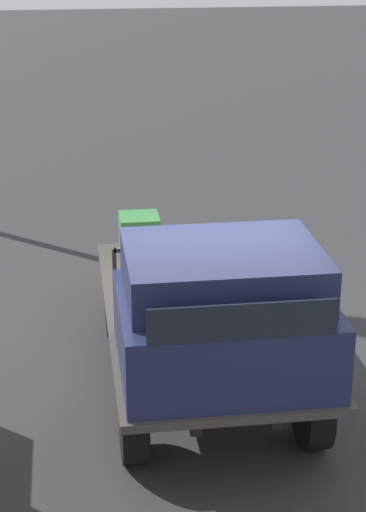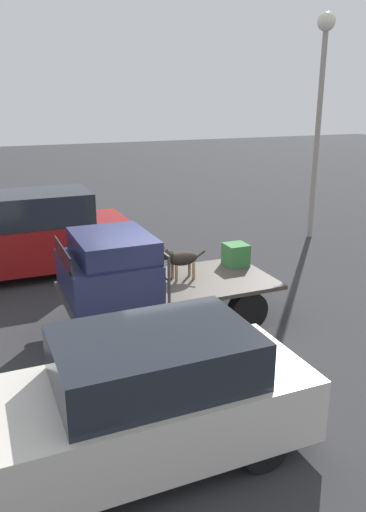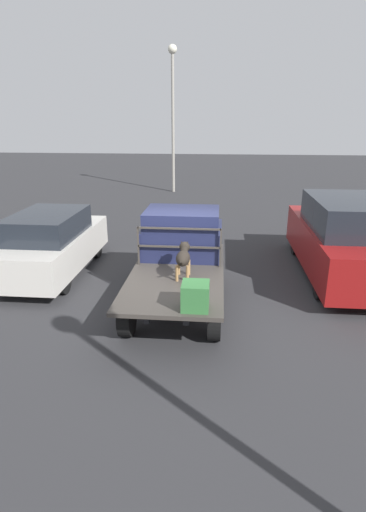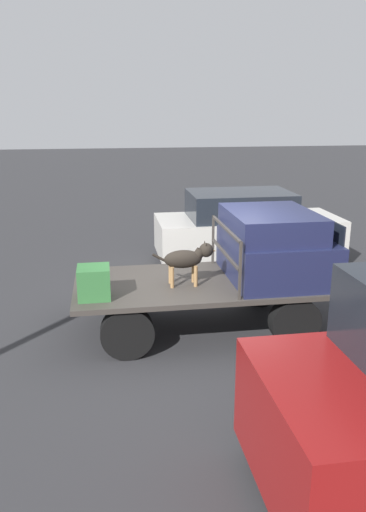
% 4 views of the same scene
% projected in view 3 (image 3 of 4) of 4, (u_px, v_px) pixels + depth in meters
% --- Properties ---
extents(ground_plane, '(80.00, 80.00, 0.00)m').
position_uv_depth(ground_plane, '(178.00, 307.00, 8.91)').
color(ground_plane, '#2D2D30').
extents(flatbed_truck, '(4.14, 1.99, 0.85)m').
position_uv_depth(flatbed_truck, '(177.00, 281.00, 8.71)').
color(flatbed_truck, black).
rests_on(flatbed_truck, ground).
extents(truck_cab, '(1.59, 1.87, 1.11)m').
position_uv_depth(truck_cab, '(183.00, 233.00, 9.59)').
color(truck_cab, '#1E2347').
rests_on(truck_cab, flatbed_truck).
extents(truck_headboard, '(0.04, 1.87, 0.88)m').
position_uv_depth(truck_headboard, '(179.00, 241.00, 8.79)').
color(truck_headboard, '#3D3833').
rests_on(truck_headboard, flatbed_truck).
extents(dog, '(1.01, 0.29, 0.70)m').
position_uv_depth(dog, '(183.00, 256.00, 8.23)').
color(dog, '#9E7547').
rests_on(dog, flatbed_truck).
extents(cargo_crate, '(0.47, 0.47, 0.47)m').
position_uv_depth(cargo_crate, '(195.00, 296.00, 6.88)').
color(cargo_crate, '#337038').
rests_on(cargo_crate, flatbed_truck).
extents(parked_sedan, '(4.27, 1.74, 1.70)m').
position_uv_depth(parked_sedan, '(52.00, 243.00, 10.57)').
color(parked_sedan, black).
rests_on(parked_sedan, ground).
extents(parked_pickup_far, '(5.23, 1.90, 2.09)m').
position_uv_depth(parked_pickup_far, '(341.00, 239.00, 10.37)').
color(parked_pickup_far, black).
rests_on(parked_pickup_far, ground).
extents(light_pole_far, '(0.47, 0.47, 7.58)m').
position_uv_depth(light_pole_far, '(173.00, 99.00, 21.26)').
color(light_pole_far, gray).
rests_on(light_pole_far, ground).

